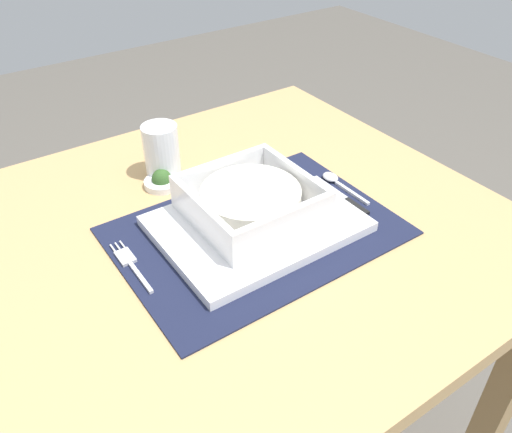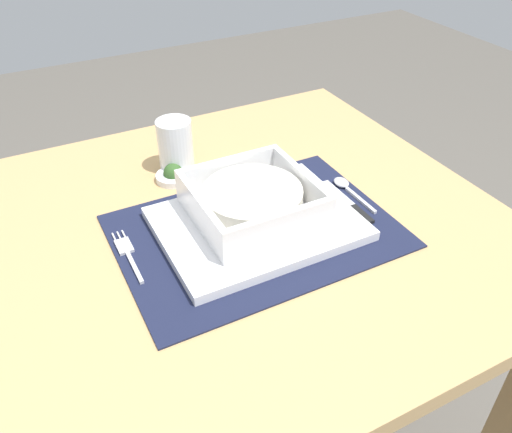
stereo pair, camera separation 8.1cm
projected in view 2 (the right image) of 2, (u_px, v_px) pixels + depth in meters
The scene contains 9 objects.
dining_table at pixel (244, 273), 0.92m from camera, with size 0.83×0.79×0.75m.
placemat at pixel (256, 231), 0.82m from camera, with size 0.43×0.31×0.00m, color #191E38.
serving_plate at pixel (257, 224), 0.82m from camera, with size 0.30×0.23×0.02m, color white.
porridge_bowl at pixel (252, 202), 0.82m from camera, with size 0.18×0.18×0.06m.
fork at pixel (127, 252), 0.78m from camera, with size 0.02×0.13×0.00m.
spoon at pixel (345, 186), 0.92m from camera, with size 0.02×0.11×0.01m.
butter_knife at pixel (350, 204), 0.88m from camera, with size 0.01×0.14×0.01m.
drinking_glass at pixel (176, 149), 0.95m from camera, with size 0.06×0.06×0.10m.
condiment_saucer at pixel (173, 175), 0.94m from camera, with size 0.06×0.06×0.03m.
Camera 2 is at (-0.29, -0.61, 1.26)m, focal length 36.68 mm.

